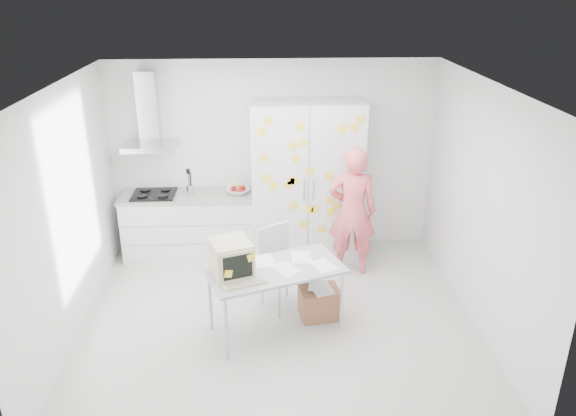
{
  "coord_description": "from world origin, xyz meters",
  "views": [
    {
      "loc": [
        -0.16,
        -5.57,
        3.7
      ],
      "look_at": [
        0.14,
        0.63,
        1.13
      ],
      "focal_mm": 35.0,
      "sensor_mm": 36.0,
      "label": 1
    }
  ],
  "objects_px": {
    "desk": "(248,264)",
    "cardboard_box": "(319,302)",
    "person": "(352,212)",
    "chair": "(279,262)"
  },
  "relations": [
    {
      "from": "desk",
      "to": "chair",
      "type": "bearing_deg",
      "value": 40.17
    },
    {
      "from": "chair",
      "to": "cardboard_box",
      "type": "bearing_deg",
      "value": -65.73
    },
    {
      "from": "chair",
      "to": "cardboard_box",
      "type": "relative_size",
      "value": 2.02
    },
    {
      "from": "cardboard_box",
      "to": "desk",
      "type": "bearing_deg",
      "value": -158.74
    },
    {
      "from": "cardboard_box",
      "to": "person",
      "type": "bearing_deg",
      "value": 64.0
    },
    {
      "from": "desk",
      "to": "cardboard_box",
      "type": "bearing_deg",
      "value": 1.12
    },
    {
      "from": "desk",
      "to": "cardboard_box",
      "type": "xyz_separation_m",
      "value": [
        0.81,
        0.31,
        -0.69
      ]
    },
    {
      "from": "person",
      "to": "chair",
      "type": "height_order",
      "value": "person"
    },
    {
      "from": "person",
      "to": "cardboard_box",
      "type": "height_order",
      "value": "person"
    },
    {
      "from": "cardboard_box",
      "to": "chair",
      "type": "bearing_deg",
      "value": 146.56
    }
  ]
}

